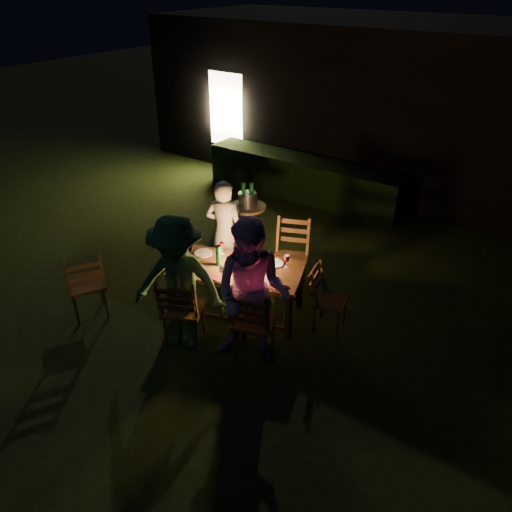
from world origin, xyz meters
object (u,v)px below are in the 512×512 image
Objects in this scene: chair_end at (328,310)px; person_opp_left at (179,285)px; bottle_bucket_b at (252,196)px; chair_far_left at (225,262)px; chair_far_right at (290,269)px; ice_bucket at (248,199)px; chair_spare at (88,296)px; side_table at (248,211)px; bottle_table at (218,255)px; dining_table at (237,272)px; bottle_bucket_a at (244,197)px; lantern at (241,256)px; chair_near_left at (184,320)px; chair_near_right at (254,333)px; person_house_side at (225,231)px; person_opp_right at (252,294)px.

person_opp_left is at bearing -56.67° from chair_end.
chair_far_left is at bearing -78.34° from bottle_bucket_b.
chair_far_right reaches higher than chair_end.
chair_far_left is 1.16m from ice_bucket.
chair_spare is 2.83m from side_table.
chair_far_right is 3.85× the size of bottle_table.
bottle_table is at bearing 180.00° from dining_table.
bottle_table is 0.93× the size of ice_bucket.
chair_spare is 3.26× the size of bottle_bucket_a.
bottle_bucket_b reaches higher than lantern.
dining_table is 1.75× the size of chair_far_right.
chair_near_left is 1.16× the size of chair_end.
chair_near_right reaches higher than bottle_table.
chair_far_left is at bearing 123.86° from bottle_table.
person_house_side is (-1.38, 1.20, 0.46)m from chair_near_right.
chair_end is 1.30m from person_opp_right.
chair_near_right is 1.10m from chair_end.
person_opp_right is at bearing -10.00° from chair_near_left.
person_house_side reaches higher than chair_end.
side_table is (-0.76, 2.40, 0.37)m from chair_near_left.
chair_far_right is at bearing 50.26° from chair_near_left.
chair_near_left is 3.50× the size of ice_bucket.
chair_near_left is 2.54m from side_table.
dining_table is at bearing -23.04° from chair_spare.
side_table is at bearing 88.32° from person_opp_left.
chair_far_left is at bearing 91.35° from person_house_side.
bottle_bucket_b reaches higher than chair_near_right.
chair_far_left reaches higher than side_table.
chair_end is 3.24× the size of bottle_table.
ice_bucket is at bearing -90.64° from chair_far_left.
person_opp_right is at bearing -61.24° from dining_table.
chair_end is at bearing 45.39° from chair_near_right.
chair_far_right reaches higher than chair_near_right.
bottle_table is 0.88× the size of bottle_bucket_a.
chair_near_right is at bearing -6.92° from chair_near_left.
chair_far_right reaches higher than chair_spare.
side_table is (0.64, 2.73, 0.38)m from chair_spare.
bottle_bucket_a reaches higher than lantern.
bottle_bucket_b is at bearing -93.98° from chair_far_left.
person_house_side is 1.64m from person_opp_left.
dining_table is 1.81× the size of chair_spare.
lantern is 1.17× the size of ice_bucket.
chair_far_right is at bearing -24.63° from bottle_bucket_a.
chair_end is at bearing 26.06° from person_opp_left.
chair_spare is 3.73× the size of bottle_table.
chair_far_left is at bearing -74.99° from ice_bucket.
chair_far_right is 3.59× the size of ice_bucket.
dining_table is 1.80× the size of chair_near_left.
person_opp_right is at bearing -51.44° from bottle_bucket_a.
chair_spare is at bearing 45.01° from person_house_side.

